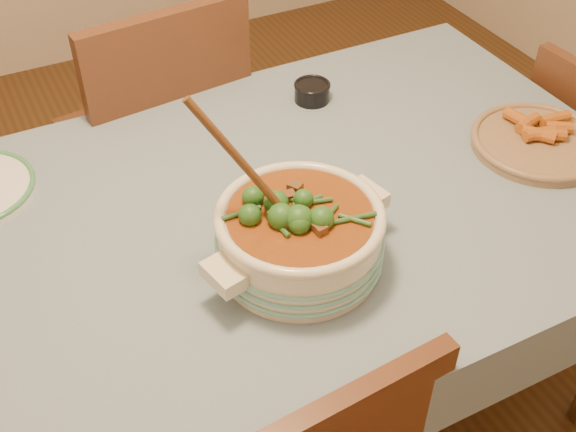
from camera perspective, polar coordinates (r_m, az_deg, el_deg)
The scene contains 6 objects.
floor at distance 2.16m, azimuth -0.31°, elevation -14.40°, with size 4.50×4.50×0.00m, color #482B14.
dining_table at distance 1.65m, azimuth -0.39°, elevation -1.36°, with size 1.68×1.08×0.76m.
stew_casserole at distance 1.40m, azimuth 0.90°, elevation -1.29°, with size 0.42×0.38×0.39m.
condiment_bowl at distance 1.92m, azimuth 1.91°, elevation 9.87°, with size 0.11×0.11×0.05m.
fried_plate at distance 1.84m, azimuth 19.19°, elevation 5.65°, with size 0.37×0.37×0.05m.
chair_far at distance 2.17m, azimuth -9.98°, elevation 6.37°, with size 0.51×0.51×0.99m.
Camera 1 is at (-0.54, -1.09, 1.79)m, focal length 45.00 mm.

